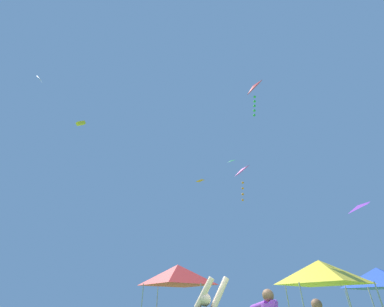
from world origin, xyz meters
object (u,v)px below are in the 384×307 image
kite_magenta_diamond (242,172)px  kite_green_diamond (231,161)px  kite_red_delta (254,88)px  kite_white_diamond (40,79)px  kite_orange_diamond (200,180)px  kite_yellow_box (81,123)px  canopy_tent_yellow (321,272)px  canopy_tent_red (177,275)px  kite_purple_diamond (358,207)px  canopy_tent_blue (380,278)px

kite_magenta_diamond → kite_green_diamond: kite_green_diamond is taller
kite_red_delta → kite_white_diamond: bearing=166.9°
kite_orange_diamond → kite_green_diamond: 8.81m
kite_yellow_box → kite_red_delta: kite_yellow_box is taller
canopy_tent_yellow → kite_white_diamond: kite_white_diamond is taller
canopy_tent_red → kite_green_diamond: (4.28, 11.45, 13.80)m
kite_magenta_diamond → kite_red_delta: kite_red_delta is taller
canopy_tent_red → kite_orange_diamond: bearing=91.2°
canopy_tent_yellow → kite_white_diamond: 27.97m
kite_yellow_box → kite_purple_diamond: bearing=-1.9°
canopy_tent_yellow → kite_yellow_box: (-16.20, 2.80, 12.46)m
kite_white_diamond → kite_green_diamond: size_ratio=0.60×
canopy_tent_blue → kite_orange_diamond: (-11.21, 18.56, 15.13)m
canopy_tent_red → kite_green_diamond: kite_green_diamond is taller
kite_white_diamond → kite_green_diamond: bearing=33.0°
canopy_tent_red → canopy_tent_yellow: (7.03, -2.54, -0.21)m
kite_purple_diamond → canopy_tent_red: bearing=177.9°
canopy_tent_red → kite_red_delta: (5.05, -5.20, 8.94)m
kite_purple_diamond → kite_magenta_diamond: bearing=-179.4°
canopy_tent_red → kite_yellow_box: 15.30m
kite_red_delta → kite_orange_diamond: (-5.45, 24.03, 5.94)m
kite_magenta_diamond → kite_red_delta: size_ratio=1.05×
canopy_tent_blue → kite_purple_diamond: kite_purple_diamond is taller
canopy_tent_blue → kite_purple_diamond: size_ratio=2.02×
canopy_tent_yellow → kite_purple_diamond: 5.60m
kite_red_delta → kite_purple_diamond: kite_red_delta is taller
kite_yellow_box → kite_red_delta: 15.58m
canopy_tent_yellow → kite_magenta_diamond: bearing=143.1°
kite_magenta_diamond → kite_purple_diamond: kite_magenta_diamond is taller
canopy_tent_red → kite_orange_diamond: (-0.40, 18.83, 14.88)m
kite_magenta_diamond → kite_white_diamond: kite_white_diamond is taller
kite_red_delta → canopy_tent_red: bearing=134.2°
kite_magenta_diamond → canopy_tent_red: bearing=173.9°
kite_magenta_diamond → kite_orange_diamond: 21.69m
canopy_tent_yellow → kite_magenta_diamond: (-2.78, 2.09, 6.33)m
kite_orange_diamond → canopy_tent_blue: bearing=-58.9°
canopy_tent_yellow → kite_purple_diamond: kite_purple_diamond is taller
canopy_tent_red → kite_purple_diamond: size_ratio=2.20×
kite_magenta_diamond → kite_yellow_box: 14.77m
kite_magenta_diamond → kite_yellow_box: kite_yellow_box is taller
canopy_tent_blue → kite_green_diamond: kite_green_diamond is taller
canopy_tent_yellow → kite_orange_diamond: kite_orange_diamond is taller
kite_magenta_diamond → kite_green_diamond: 14.17m
canopy_tent_red → kite_white_diamond: 22.80m
kite_green_diamond → kite_red_delta: bearing=-87.4°
kite_magenta_diamond → kite_white_diamond: size_ratio=3.09×
canopy_tent_blue → kite_yellow_box: kite_yellow_box is taller
canopy_tent_red → kite_green_diamond: 18.44m
kite_magenta_diamond → kite_white_diamond: 21.93m
canopy_tent_red → kite_magenta_diamond: (4.25, -0.46, 6.12)m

